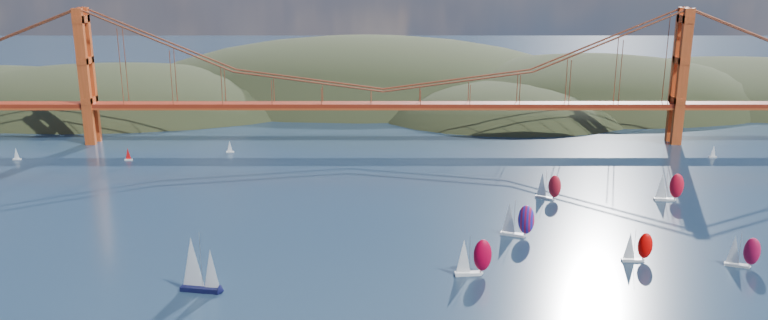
{
  "coord_description": "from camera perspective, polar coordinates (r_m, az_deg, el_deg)",
  "views": [
    {
      "loc": [
        0.08,
        -120.46,
        75.59
      ],
      "look_at": [
        0.21,
        90.0,
        17.42
      ],
      "focal_mm": 35.0,
      "sensor_mm": 36.0,
      "label": 1
    }
  ],
  "objects": [
    {
      "name": "distant_boat_2",
      "position": [
        298.91,
        -18.92,
        0.43
      ],
      "size": [
        3.0,
        2.0,
        4.7
      ],
      "color": "silver",
      "rests_on": "ground"
    },
    {
      "name": "racer_2",
      "position": [
        207.43,
        25.65,
        -6.25
      ],
      "size": [
        8.11,
        5.22,
        9.07
      ],
      "rotation": [
        0.0,
        0.0,
        -0.35
      ],
      "color": "silver",
      "rests_on": "ground"
    },
    {
      "name": "distant_boat_4",
      "position": [
        313.22,
        23.8,
        0.6
      ],
      "size": [
        3.0,
        2.0,
        4.7
      ],
      "color": "silver",
      "rests_on": "ground"
    },
    {
      "name": "racer_3",
      "position": [
        252.61,
        20.88,
        -1.87
      ],
      "size": [
        8.91,
        3.84,
        10.13
      ],
      "rotation": [
        0.0,
        0.0,
        -0.09
      ],
      "color": "silver",
      "rests_on": "ground"
    },
    {
      "name": "distant_boat_3",
      "position": [
        300.04,
        -11.67,
        1.01
      ],
      "size": [
        3.0,
        2.0,
        4.7
      ],
      "color": "silver",
      "rests_on": "ground"
    },
    {
      "name": "racer_0",
      "position": [
        183.76,
        6.77,
        -7.29
      ],
      "size": [
        9.1,
        4.0,
        10.33
      ],
      "rotation": [
        0.0,
        0.0,
        0.1
      ],
      "color": "white",
      "rests_on": "ground"
    },
    {
      "name": "racer_rwb",
      "position": [
        209.92,
        10.11,
        -4.45
      ],
      "size": [
        9.45,
        6.41,
        10.57
      ],
      "rotation": [
        0.0,
        0.0,
        -0.39
      ],
      "color": "white",
      "rests_on": "ground"
    },
    {
      "name": "headlands",
      "position": [
        410.81,
        6.24,
        2.98
      ],
      "size": [
        725.0,
        225.0,
        96.0
      ],
      "color": "black",
      "rests_on": "ground"
    },
    {
      "name": "sloop_navy",
      "position": [
        178.83,
        -14.0,
        -7.78
      ],
      "size": [
        9.77,
        6.08,
        14.63
      ],
      "rotation": [
        0.0,
        0.0,
        -0.18
      ],
      "color": "black",
      "rests_on": "ground"
    },
    {
      "name": "racer_1",
      "position": [
        201.0,
        18.72,
        -6.24
      ],
      "size": [
        7.53,
        3.04,
        8.69
      ],
      "rotation": [
        0.0,
        0.0,
        -0.01
      ],
      "color": "silver",
      "rests_on": "ground"
    },
    {
      "name": "racer_5",
      "position": [
        243.24,
        12.39,
        -1.93
      ],
      "size": [
        8.2,
        6.58,
        9.35
      ],
      "rotation": [
        0.0,
        0.0,
        -0.55
      ],
      "color": "silver",
      "rests_on": "ground"
    },
    {
      "name": "distant_boat_1",
      "position": [
        315.79,
        -26.22,
        0.43
      ],
      "size": [
        3.0,
        2.0,
        4.7
      ],
      "color": "silver",
      "rests_on": "ground"
    },
    {
      "name": "bridge",
      "position": [
        303.57,
        -0.38,
        7.24
      ],
      "size": [
        552.0,
        12.0,
        55.0
      ],
      "color": "maroon",
      "rests_on": "ground"
    }
  ]
}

